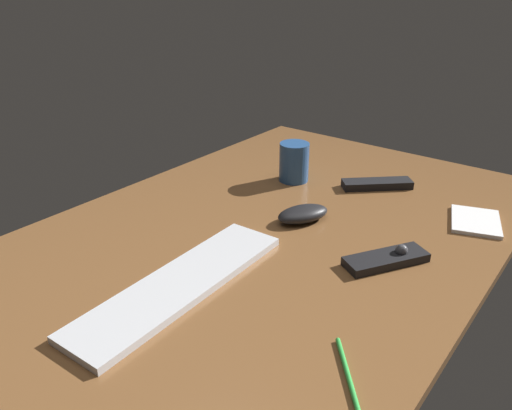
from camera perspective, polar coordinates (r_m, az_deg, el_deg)
The scene contains 8 objects.
desk at distance 101.92cm, azimuth -0.49°, elevation -4.68°, with size 140.00×84.00×2.00cm, color brown.
keyboard at distance 88.68cm, azimuth -8.37°, elevation -8.74°, with size 43.90×11.21×1.35cm, color silver.
computer_mouse at distance 109.50cm, azimuth 5.28°, elevation -0.99°, with size 11.79×6.25×3.26cm, color black.
media_remote at distance 97.25cm, azimuth 14.49°, elevation -5.85°, with size 16.40×12.78×3.22cm.
tv_remote at distance 129.23cm, azimuth 13.42°, elevation 2.30°, with size 17.10×4.53×1.93cm, color black.
coffee_mug at distance 129.15cm, azimuth 4.29°, elevation 4.83°, with size 7.45×7.45×9.85cm, color #28518C.
notepad at distance 118.35cm, azimuth 23.41°, elevation -1.68°, with size 12.89×9.77×0.80cm, color white.
pen at distance 72.60cm, azimuth 10.28°, elevation -18.25°, with size 0.70×0.70×14.27cm, color green.
Camera 1 is at (-69.41, -54.62, 51.86)cm, focal length 35.67 mm.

